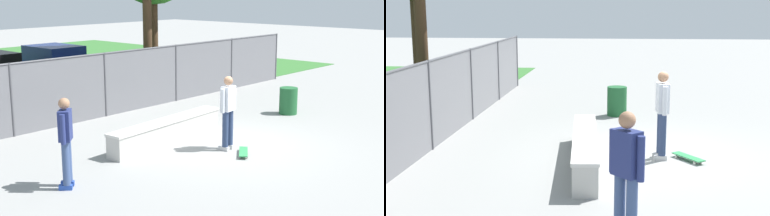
# 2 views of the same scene
# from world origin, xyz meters

# --- Properties ---
(ground_plane) EXTENTS (80.00, 80.00, 0.00)m
(ground_plane) POSITION_xyz_m (0.00, 0.00, 0.00)
(ground_plane) COLOR gray
(concrete_ledge) EXTENTS (3.94, 0.77, 0.60)m
(concrete_ledge) POSITION_xyz_m (-0.80, 1.30, 0.30)
(concrete_ledge) COLOR #B7B5AD
(concrete_ledge) RESTS_ON ground
(skateboarder) EXTENTS (0.60, 0.31, 1.82)m
(skateboarder) POSITION_xyz_m (-0.28, -0.23, 1.01)
(skateboarder) COLOR beige
(skateboarder) RESTS_ON ground
(skateboard) EXTENTS (0.76, 0.63, 0.09)m
(skateboard) POSITION_xyz_m (-0.37, -0.79, 0.07)
(skateboard) COLOR #2D8C4C
(skateboard) RESTS_ON ground
(chainlink_fence) EXTENTS (18.90, 0.07, 1.97)m
(chainlink_fence) POSITION_xyz_m (0.00, 4.74, 1.07)
(chainlink_fence) COLOR #4C4C51
(chainlink_fence) RESTS_ON ground
(car_blue) EXTENTS (2.03, 4.21, 1.66)m
(car_blue) POSITION_xyz_m (1.88, 10.10, 0.84)
(car_blue) COLOR #233D9E
(car_blue) RESTS_ON ground
(bystander) EXTENTS (0.46, 0.46, 1.82)m
(bystander) POSITION_xyz_m (-4.43, 0.51, 1.01)
(bystander) COLOR #2647A5
(bystander) RESTS_ON ground
(trash_bin) EXTENTS (0.56, 0.56, 0.84)m
(trash_bin) POSITION_xyz_m (4.04, 0.74, 0.42)
(trash_bin) COLOR #1E592D
(trash_bin) RESTS_ON ground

